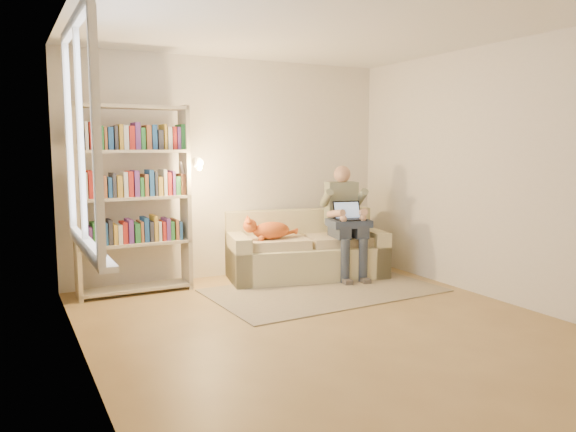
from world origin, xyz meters
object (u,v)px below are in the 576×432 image
person (345,215)px  laptop (346,215)px  sofa (305,253)px  bookshelf (133,190)px  cat (271,230)px

person → laptop: size_ratio=3.49×
sofa → bookshelf: 2.16m
sofa → bookshelf: size_ratio=0.99×
person → bookshelf: size_ratio=0.67×
cat → bookshelf: size_ratio=0.35×
bookshelf → person: bearing=-9.9°
sofa → cat: bearing=-165.3°
cat → laptop: (0.82, -0.32, 0.16)m
sofa → person: person is taller
sofa → person: 0.66m
sofa → laptop: bearing=-32.1°
bookshelf → sofa: bearing=-5.1°
laptop → bookshelf: (-2.34, 0.50, 0.34)m
cat → laptop: bearing=-9.2°
sofa → cat: (-0.47, -0.02, 0.32)m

